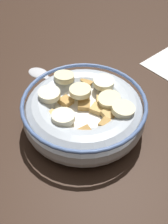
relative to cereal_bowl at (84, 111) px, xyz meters
The scene contains 3 objects.
ground_plane 4.13cm from the cereal_bowl, 141.91° to the right, with size 131.54×131.54×2.00cm, color #332116.
cereal_bowl is the anchor object (origin of this frame).
spoon 15.45cm from the cereal_bowl, 101.49° to the left, with size 10.39×13.42×0.80cm.
Camera 1 is at (-10.23, -28.18, 34.00)cm, focal length 43.05 mm.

